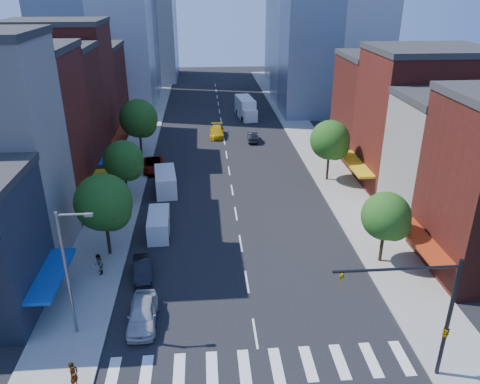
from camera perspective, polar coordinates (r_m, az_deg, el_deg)
The scene contains 30 objects.
ground at distance 33.01m, azimuth 1.87°, elevation -16.84°, with size 220.00×220.00×0.00m, color black.
sidewalk_left at distance 68.89m, azimuth -12.33°, elevation 5.33°, with size 5.00×120.00×0.15m, color gray.
sidewalk_right at distance 69.98m, azimuth 8.49°, elevation 5.93°, with size 5.00×120.00×0.15m, color gray.
crosswalk at distance 30.82m, azimuth 2.52°, elevation -20.48°, with size 19.00×3.00×0.01m, color silver.
bldg_left_2 at distance 50.55m, azimuth -25.39°, elevation 6.14°, with size 12.00×9.00×16.00m, color maroon.
bldg_left_3 at distance 58.40m, azimuth -22.62°, elevation 8.28°, with size 12.00×8.00×15.00m, color #491B12.
bldg_left_4 at distance 66.10m, azimuth -20.69°, elevation 11.16°, with size 12.00×9.00×17.00m, color maroon.
bldg_left_5 at distance 75.49m, azimuth -18.66°, elevation 11.34°, with size 12.00×10.00×13.00m, color #491B12.
bldg_right_1 at distance 49.00m, azimuth 25.10°, elevation 3.18°, with size 12.00×8.00×12.00m, color #BAB6AC.
bldg_right_2 at distance 56.15m, azimuth 21.12°, elevation 7.94°, with size 12.00×10.00×15.00m, color maroon.
bldg_right_3 at distance 65.24m, azimuth 17.40°, elevation 9.64°, with size 12.00×10.00×13.00m, color #491B12.
traffic_signal at distance 29.72m, azimuth 23.09°, elevation -14.18°, with size 7.24×2.24×8.00m.
streetlight at distance 31.74m, azimuth -20.16°, elevation -8.57°, with size 2.25×0.25×9.00m.
tree_left_near at distance 40.28m, azimuth -16.09°, elevation -1.48°, with size 4.80×4.80×7.30m.
tree_left_mid at distance 50.39m, azimuth -13.85°, elevation 3.56°, with size 4.20×4.20×6.65m.
tree_left_far at distance 63.40m, azimuth -12.12°, elevation 8.58°, with size 5.00×5.00×7.75m.
tree_right_near at distance 39.83m, azimuth 17.57°, elevation -3.06°, with size 4.00×4.00×6.20m.
tree_right_far at distance 55.35m, azimuth 11.06°, elevation 6.04°, with size 4.60×4.60×7.20m.
parked_car_front at distance 33.94m, azimuth -11.79°, elevation -14.31°, with size 1.94×4.82×1.64m, color #B0B1B6.
parked_car_second at distance 38.78m, azimuth -11.77°, elevation -9.18°, with size 1.41×4.05×1.33m, color black.
parked_car_third at distance 59.80m, azimuth -10.54°, elevation 3.25°, with size 2.42×5.24×1.46m, color #999999.
parked_car_rear at distance 55.33m, azimuth -8.90°, elevation 1.55°, with size 1.85×4.54×1.32m, color black.
cargo_van_near at distance 44.35m, azimuth -9.88°, elevation -3.96°, with size 2.11×4.90×2.06m.
cargo_van_far at distance 53.23m, azimuth -9.05°, elevation 1.22°, with size 2.83×5.81×2.39m.
taxi at distance 72.48m, azimuth -2.83°, elevation 7.37°, with size 2.13×5.25×1.52m, color #D6A40B.
traffic_car_oncoming at distance 70.13m, azimuth 1.54°, elevation 6.74°, with size 1.44×4.13×1.36m, color black.
traffic_car_far at distance 88.90m, azimuth 0.64°, elevation 10.53°, with size 1.71×4.25×1.45m, color #999999.
box_truck at distance 83.03m, azimuth 0.71°, elevation 10.16°, with size 3.36×8.50×3.33m.
pedestrian_near at distance 30.37m, azimuth -19.60°, elevation -20.30°, with size 0.66×0.43×1.81m, color #999999.
pedestrian_far at distance 39.53m, azimuth -16.84°, elevation -8.44°, with size 0.86×0.67×1.78m, color #999999.
Camera 1 is at (-3.03, -24.74, 21.64)m, focal length 35.00 mm.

